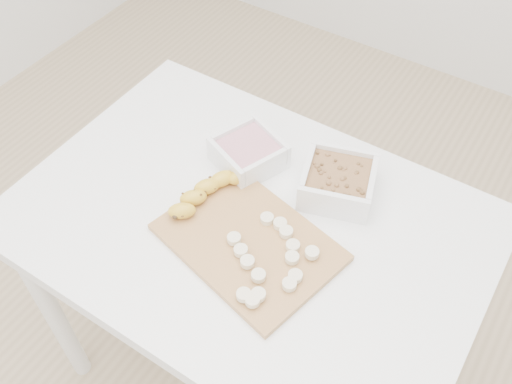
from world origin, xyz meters
The scene contains 7 objects.
ground centered at (0.00, 0.00, 0.00)m, with size 3.50×3.50×0.00m, color #C6AD89.
table centered at (0.00, 0.00, 0.65)m, with size 1.00×0.70×0.75m.
bowl_yogurt centered at (-0.09, 0.14, 0.78)m, with size 0.18×0.18×0.06m.
bowl_granola centered at (0.12, 0.17, 0.79)m, with size 0.19×0.19×0.07m.
cutting_board centered at (0.04, -0.05, 0.76)m, with size 0.35×0.25×0.01m, color #BD814D.
banana centered at (-0.10, -0.01, 0.78)m, with size 0.05×0.20×0.03m, color gold, non-canonical shape.
banana_slices centered at (0.10, -0.08, 0.77)m, with size 0.18×0.21×0.02m.
Camera 1 is at (0.42, -0.62, 1.71)m, focal length 40.00 mm.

